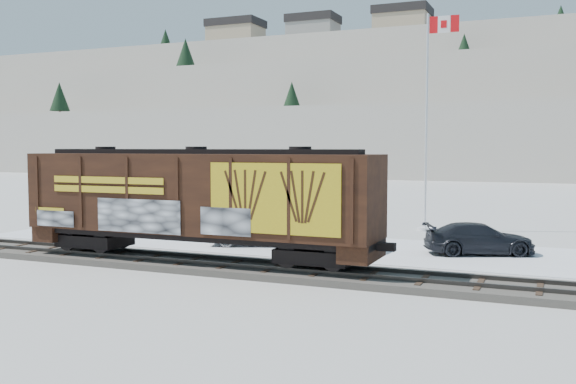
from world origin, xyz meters
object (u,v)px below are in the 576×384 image
at_px(hopper_railcar, 197,198).
at_px(car_dark, 479,239).
at_px(car_silver, 255,229).
at_px(flagpole, 428,150).
at_px(car_white, 342,236).

distance_m(hopper_railcar, car_dark, 13.61).
bearing_deg(car_silver, flagpole, -55.92).
bearing_deg(car_white, flagpole, -11.39).
bearing_deg(hopper_railcar, car_white, 57.23).
xyz_separation_m(hopper_railcar, car_white, (4.34, 6.73, -2.28)).
distance_m(hopper_railcar, flagpole, 17.39).
relative_size(hopper_railcar, car_white, 3.83).
bearing_deg(hopper_railcar, car_silver, 93.06).
xyz_separation_m(hopper_railcar, car_dark, (10.78, 8.01, -2.21)).
height_order(flagpole, car_white, flagpole).
height_order(flagpole, car_silver, flagpole).
xyz_separation_m(car_silver, car_white, (4.68, 0.35, -0.17)).
bearing_deg(flagpole, car_white, -105.09).
relative_size(hopper_railcar, flagpole, 1.20).
bearing_deg(flagpole, hopper_railcar, -113.19).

